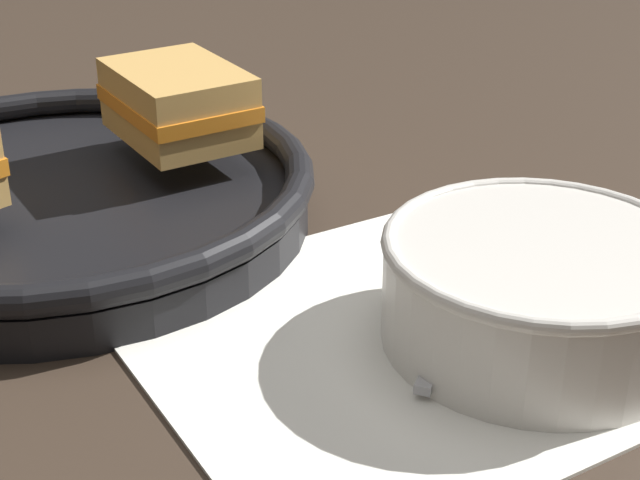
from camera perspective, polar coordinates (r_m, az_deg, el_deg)
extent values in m
plane|color=#382B21|center=(0.55, 2.82, -2.70)|extent=(4.00, 4.00, 0.00)
cube|color=white|center=(0.51, 6.56, -4.97)|extent=(0.29, 0.25, 0.00)
cylinder|color=silver|center=(0.50, 12.54, -3.06)|extent=(0.15, 0.15, 0.06)
cylinder|color=#C14C19|center=(0.49, 12.72, -1.50)|extent=(0.14, 0.14, 0.01)
torus|color=silver|center=(0.49, 12.84, -0.36)|extent=(0.16, 0.16, 0.01)
cube|color=#B7B7BC|center=(0.49, 7.16, -5.64)|extent=(0.08, 0.07, 0.01)
ellipsoid|color=#B7B7BC|center=(0.56, 9.08, -1.75)|extent=(0.05, 0.05, 0.01)
cylinder|color=black|center=(0.63, -14.82, 1.72)|extent=(0.31, 0.31, 0.02)
torus|color=black|center=(0.63, -15.05, 3.46)|extent=(0.32, 0.32, 0.02)
cube|color=tan|center=(0.65, -8.17, 6.75)|extent=(0.07, 0.10, 0.02)
cube|color=orange|center=(0.65, -8.25, 7.92)|extent=(0.08, 0.10, 0.01)
cube|color=tan|center=(0.64, -8.33, 9.10)|extent=(0.07, 0.10, 0.02)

